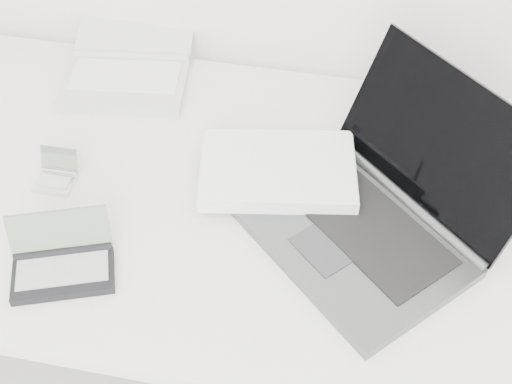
% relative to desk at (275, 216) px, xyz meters
% --- Properties ---
extents(desk, '(1.60, 0.80, 0.73)m').
position_rel_desk_xyz_m(desk, '(0.00, 0.00, 0.00)').
color(desk, white).
rests_on(desk, ground).
extents(laptop_large, '(0.64, 0.56, 0.26)m').
position_rel_desk_xyz_m(laptop_large, '(0.13, -0.00, 0.09)').
color(laptop_large, '#5A5D5F').
rests_on(laptop_large, desk).
extents(netbook_open_white, '(0.32, 0.39, 0.07)m').
position_rel_desk_xyz_m(netbook_open_white, '(-0.40, 0.32, 0.07)').
color(netbook_open_white, silver).
rests_on(netbook_open_white, desk).
extents(pda_silver, '(0.07, 0.08, 0.06)m').
position_rel_desk_xyz_m(pda_silver, '(-0.43, -0.03, 0.06)').
color(pda_silver, silver).
rests_on(pda_silver, desk).
extents(palmtop_charcoal, '(0.21, 0.18, 0.09)m').
position_rel_desk_xyz_m(palmtop_charcoal, '(-0.33, -0.24, 0.07)').
color(palmtop_charcoal, black).
rests_on(palmtop_charcoal, desk).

